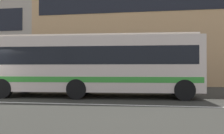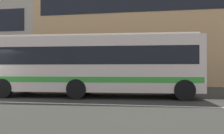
{
  "view_description": "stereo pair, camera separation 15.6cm",
  "coord_description": "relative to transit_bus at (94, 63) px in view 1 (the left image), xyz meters",
  "views": [
    {
      "loc": [
        7.8,
        -8.76,
        1.49
      ],
      "look_at": [
        6.28,
        2.27,
        1.61
      ],
      "focal_mm": 33.88,
      "sensor_mm": 36.0,
      "label": 1
    },
    {
      "loc": [
        7.95,
        -8.74,
        1.49
      ],
      "look_at": [
        6.28,
        2.27,
        1.61
      ],
      "focal_mm": 33.88,
      "sensor_mm": 36.0,
      "label": 2
    }
  ],
  "objects": [
    {
      "name": "apartment_block_right",
      "position": [
        1.49,
        11.71,
        5.03
      ],
      "size": [
        18.42,
        8.77,
        13.67
      ],
      "color": "tan",
      "rests_on": "ground_plane"
    },
    {
      "name": "transit_bus",
      "position": [
        0.0,
        0.0,
        0.0
      ],
      "size": [
        11.22,
        3.17,
        3.28
      ],
      "color": "beige",
      "rests_on": "ground_plane"
    }
  ]
}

